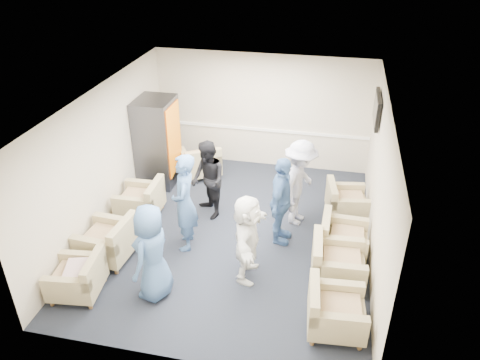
% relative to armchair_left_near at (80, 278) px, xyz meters
% --- Properties ---
extents(floor, '(6.00, 6.00, 0.00)m').
position_rel_armchair_left_near_xyz_m(floor, '(2.04, 2.09, -0.31)').
color(floor, black).
rests_on(floor, ground).
extents(ceiling, '(6.00, 6.00, 0.00)m').
position_rel_armchair_left_near_xyz_m(ceiling, '(2.04, 2.09, 2.39)').
color(ceiling, white).
rests_on(ceiling, back_wall).
extents(back_wall, '(5.00, 0.02, 2.70)m').
position_rel_armchair_left_near_xyz_m(back_wall, '(2.04, 5.09, 1.04)').
color(back_wall, beige).
rests_on(back_wall, floor).
extents(front_wall, '(5.00, 0.02, 2.70)m').
position_rel_armchair_left_near_xyz_m(front_wall, '(2.04, -0.91, 1.04)').
color(front_wall, beige).
rests_on(front_wall, floor).
extents(left_wall, '(0.02, 6.00, 2.70)m').
position_rel_armchair_left_near_xyz_m(left_wall, '(-0.46, 2.09, 1.04)').
color(left_wall, beige).
rests_on(left_wall, floor).
extents(right_wall, '(0.02, 6.00, 2.70)m').
position_rel_armchair_left_near_xyz_m(right_wall, '(4.54, 2.09, 1.04)').
color(right_wall, beige).
rests_on(right_wall, floor).
extents(chair_rail, '(4.98, 0.04, 0.06)m').
position_rel_armchair_left_near_xyz_m(chair_rail, '(2.04, 5.07, 0.59)').
color(chair_rail, white).
rests_on(chair_rail, back_wall).
extents(tv, '(0.10, 1.00, 0.58)m').
position_rel_armchair_left_near_xyz_m(tv, '(4.47, 3.89, 1.74)').
color(tv, black).
rests_on(tv, right_wall).
extents(armchair_left_near, '(0.85, 0.85, 0.61)m').
position_rel_armchair_left_near_xyz_m(armchair_left_near, '(0.00, 0.00, 0.00)').
color(armchair_left_near, tan).
rests_on(armchair_left_near, floor).
extents(armchair_left_mid, '(0.92, 0.92, 0.68)m').
position_rel_armchair_left_near_xyz_m(armchair_left_mid, '(0.07, 0.93, 0.04)').
color(armchair_left_mid, tan).
rests_on(armchair_left_mid, floor).
extents(armchair_left_far, '(0.84, 0.84, 0.66)m').
position_rel_armchair_left_near_xyz_m(armchair_left_far, '(0.10, 2.32, 0.02)').
color(armchair_left_far, tan).
rests_on(armchair_left_far, floor).
extents(armchair_right_near, '(0.88, 0.88, 0.65)m').
position_rel_armchair_left_near_xyz_m(armchair_right_near, '(3.95, 0.09, 0.02)').
color(armchair_right_near, tan).
rests_on(armchair_right_near, floor).
extents(armchair_right_midnear, '(0.90, 0.90, 0.68)m').
position_rel_armchair_left_near_xyz_m(armchair_right_midnear, '(3.93, 1.15, 0.03)').
color(armchair_right_midnear, tan).
rests_on(armchair_right_midnear, floor).
extents(armchair_right_midfar, '(0.83, 0.83, 0.65)m').
position_rel_armchair_left_near_xyz_m(armchair_right_midfar, '(4.02, 1.88, 0.02)').
color(armchair_right_midfar, tan).
rests_on(armchair_right_midfar, floor).
extents(armchair_right_far, '(0.89, 0.89, 0.62)m').
position_rel_armchair_left_near_xyz_m(armchair_right_far, '(4.06, 3.16, 0.00)').
color(armchair_right_far, tan).
rests_on(armchair_right_far, floor).
extents(armchair_corner, '(1.14, 1.14, 0.66)m').
position_rel_armchair_left_near_xyz_m(armchair_corner, '(0.78, 4.17, 0.02)').
color(armchair_corner, tan).
rests_on(armchair_corner, floor).
extents(vending_machine, '(0.79, 0.93, 1.96)m').
position_rel_armchair_left_near_xyz_m(vending_machine, '(-0.06, 3.75, 0.67)').
color(vending_machine, '#45454C').
rests_on(vending_machine, floor).
extents(backpack, '(0.34, 0.29, 0.50)m').
position_rel_armchair_left_near_xyz_m(backpack, '(0.65, 1.40, -0.05)').
color(backpack, black).
rests_on(backpack, floor).
extents(pillow, '(0.48, 0.55, 0.14)m').
position_rel_armchair_left_near_xyz_m(pillow, '(-0.00, -0.01, 0.17)').
color(pillow, beige).
rests_on(pillow, armchair_left_near).
extents(person_front_left, '(0.66, 0.88, 1.64)m').
position_rel_armchair_left_near_xyz_m(person_front_left, '(1.17, 0.25, 0.51)').
color(person_front_left, '#3E6094').
rests_on(person_front_left, floor).
extents(person_mid_left, '(0.58, 0.75, 1.84)m').
position_rel_armchair_left_near_xyz_m(person_mid_left, '(1.27, 1.57, 0.62)').
color(person_mid_left, '#3E6094').
rests_on(person_mid_left, floor).
extents(person_back_left, '(0.95, 0.99, 1.60)m').
position_rel_armchair_left_near_xyz_m(person_back_left, '(1.39, 2.63, 0.50)').
color(person_back_left, black).
rests_on(person_back_left, floor).
extents(person_back_right, '(0.89, 1.24, 1.74)m').
position_rel_armchair_left_near_xyz_m(person_back_right, '(3.17, 2.77, 0.57)').
color(person_back_right, silver).
rests_on(person_back_right, floor).
extents(person_mid_right, '(0.51, 1.04, 1.71)m').
position_rel_armchair_left_near_xyz_m(person_mid_right, '(2.91, 2.08, 0.55)').
color(person_mid_right, '#3E6094').
rests_on(person_mid_right, floor).
extents(person_front_right, '(0.48, 1.44, 1.54)m').
position_rel_armchair_left_near_xyz_m(person_front_right, '(2.51, 0.98, 0.47)').
color(person_front_right, white).
rests_on(person_front_right, floor).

